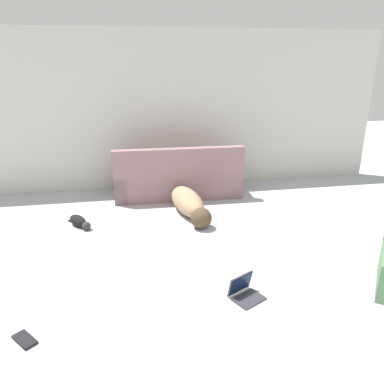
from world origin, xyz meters
TOP-DOWN VIEW (x-y plane):
  - ground_plane at (0.00, 0.00)m, footprint 20.00×20.00m
  - wall_back at (0.00, 4.17)m, footprint 7.71×0.06m
  - couch at (0.12, 3.62)m, footprint 2.10×0.85m
  - dog at (0.16, 2.75)m, footprint 0.54×1.49m
  - cat at (-1.40, 2.60)m, footprint 0.37×0.44m
  - laptop_open at (0.35, 0.66)m, footprint 0.38×0.37m
  - book_black at (-1.62, 0.39)m, footprint 0.24×0.25m

SIDE VIEW (x-z plane):
  - ground_plane at x=0.00m, z-range 0.00..0.00m
  - book_black at x=-1.62m, z-range 0.00..0.02m
  - laptop_open at x=0.35m, z-range -0.04..0.18m
  - cat at x=-1.40m, z-range 0.00..0.15m
  - dog at x=0.16m, z-range -0.01..0.35m
  - couch at x=0.12m, z-range -0.16..0.72m
  - wall_back at x=0.00m, z-range 0.00..2.67m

